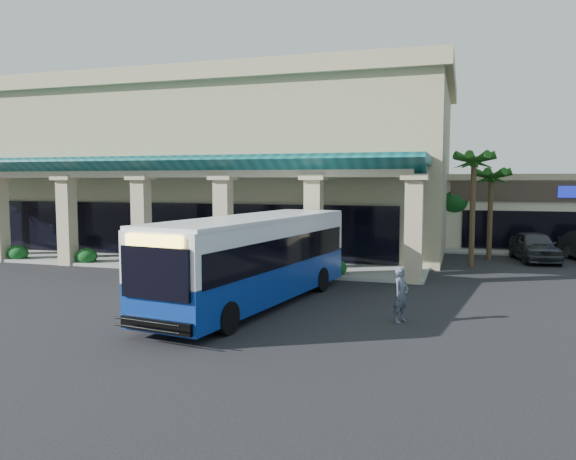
% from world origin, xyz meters
% --- Properties ---
extents(ground, '(110.00, 110.00, 0.00)m').
position_xyz_m(ground, '(0.00, 0.00, 0.00)').
color(ground, black).
extents(main_building, '(30.80, 14.80, 11.35)m').
position_xyz_m(main_building, '(-8.00, 16.00, 5.67)').
color(main_building, tan).
rests_on(main_building, ground).
extents(arcade, '(30.00, 6.20, 5.70)m').
position_xyz_m(arcade, '(-8.00, 6.80, 2.85)').
color(arcade, '#0C4A4C').
rests_on(arcade, ground).
extents(palm_0, '(2.40, 2.40, 6.60)m').
position_xyz_m(palm_0, '(8.50, 11.00, 3.30)').
color(palm_0, '#184612').
rests_on(palm_0, ground).
extents(palm_1, '(2.40, 2.40, 5.80)m').
position_xyz_m(palm_1, '(9.50, 14.00, 2.90)').
color(palm_1, '#184612').
rests_on(palm_1, ground).
extents(broadleaf_tree, '(2.60, 2.60, 4.81)m').
position_xyz_m(broadleaf_tree, '(7.50, 19.00, 2.41)').
color(broadleaf_tree, '#0E4015').
rests_on(broadleaf_tree, ground).
extents(transit_bus, '(4.33, 11.70, 3.19)m').
position_xyz_m(transit_bus, '(0.94, -1.00, 1.60)').
color(transit_bus, navy).
rests_on(transit_bus, ground).
extents(pedestrian, '(0.65, 0.76, 1.75)m').
position_xyz_m(pedestrian, '(6.22, -1.88, 0.88)').
color(pedestrian, '#484E5D').
rests_on(pedestrian, ground).
extents(car_silver, '(2.69, 5.15, 1.67)m').
position_xyz_m(car_silver, '(11.88, 14.13, 0.84)').
color(car_silver, '#33353A').
rests_on(car_silver, ground).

